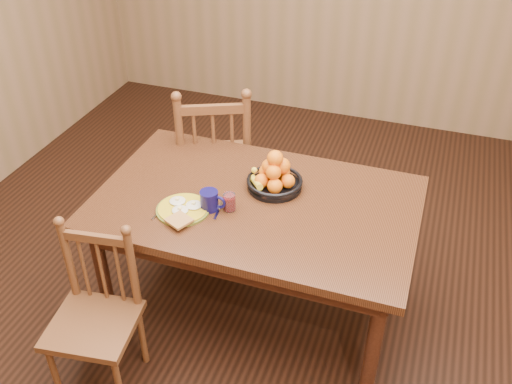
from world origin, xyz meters
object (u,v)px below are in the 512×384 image
(chair_far, at_px, (215,162))
(chair_near, at_px, (96,317))
(breakfast_plate, at_px, (183,209))
(fruit_bowl, at_px, (274,177))
(coffee_mug, at_px, (210,200))
(dining_table, at_px, (256,214))

(chair_far, bearing_deg, chair_near, 62.91)
(breakfast_plate, xyz_separation_m, fruit_bowl, (0.36, 0.34, 0.05))
(chair_far, relative_size, coffee_mug, 7.88)
(dining_table, distance_m, breakfast_plate, 0.38)
(chair_far, height_order, breakfast_plate, chair_far)
(chair_far, xyz_separation_m, fruit_bowl, (0.54, -0.47, 0.31))
(coffee_mug, relative_size, fruit_bowl, 0.46)
(chair_near, xyz_separation_m, fruit_bowl, (0.61, 0.82, 0.40))
(chair_far, height_order, coffee_mug, chair_far)
(chair_far, height_order, chair_near, chair_far)
(chair_near, xyz_separation_m, breakfast_plate, (0.25, 0.48, 0.35))
(chair_far, xyz_separation_m, breakfast_plate, (0.18, -0.82, 0.25))
(breakfast_plate, bearing_deg, coffee_mug, 27.88)
(chair_near, bearing_deg, coffee_mug, 48.20)
(chair_far, relative_size, fruit_bowl, 3.61)
(dining_table, xyz_separation_m, chair_far, (-0.49, 0.61, -0.16))
(breakfast_plate, bearing_deg, dining_table, 33.62)
(chair_near, height_order, coffee_mug, chair_near)
(chair_far, bearing_deg, breakfast_plate, 78.43)
(chair_far, xyz_separation_m, coffee_mug, (0.30, -0.75, 0.29))
(chair_far, height_order, fruit_bowl, chair_far)
(dining_table, relative_size, chair_near, 1.87)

